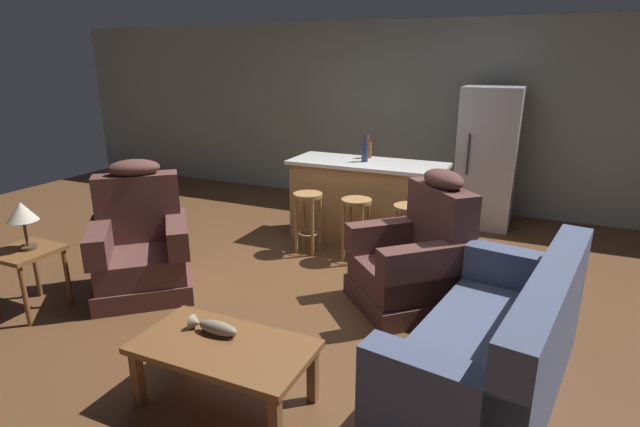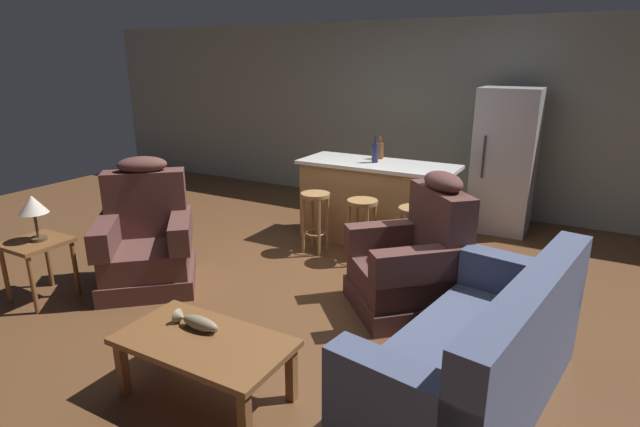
# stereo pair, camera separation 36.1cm
# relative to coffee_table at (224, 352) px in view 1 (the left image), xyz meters

# --- Properties ---
(ground_plane) EXTENTS (12.00, 12.00, 0.00)m
(ground_plane) POSITION_rel_coffee_table_xyz_m (-0.18, 1.82, -0.36)
(ground_plane) COLOR brown
(back_wall) EXTENTS (12.00, 0.05, 2.60)m
(back_wall) POSITION_rel_coffee_table_xyz_m (-0.18, 4.94, 0.94)
(back_wall) COLOR #939E93
(back_wall) RESTS_ON ground_plane
(coffee_table) EXTENTS (1.10, 0.60, 0.42)m
(coffee_table) POSITION_rel_coffee_table_xyz_m (0.00, 0.00, 0.00)
(coffee_table) COLOR brown
(coffee_table) RESTS_ON ground_plane
(fish_figurine) EXTENTS (0.34, 0.10, 0.10)m
(fish_figurine) POSITION_rel_coffee_table_xyz_m (-0.13, 0.08, 0.10)
(fish_figurine) COLOR #4C3823
(fish_figurine) RESTS_ON coffee_table
(couch) EXTENTS (1.13, 2.01, 0.94)m
(couch) POSITION_rel_coffee_table_xyz_m (1.53, 0.76, -0.02)
(couch) COLOR #4C5675
(couch) RESTS_ON ground_plane
(recliner_near_lamp) EXTENTS (1.19, 1.19, 1.20)m
(recliner_near_lamp) POSITION_rel_coffee_table_xyz_m (-1.65, 1.05, 0.06)
(recliner_near_lamp) COLOR brown
(recliner_near_lamp) RESTS_ON ground_plane
(recliner_near_island) EXTENTS (1.19, 1.19, 1.20)m
(recliner_near_island) POSITION_rel_coffee_table_xyz_m (0.75, 1.80, 0.06)
(recliner_near_island) COLOR brown
(recliner_near_island) RESTS_ON ground_plane
(end_table) EXTENTS (0.48, 0.48, 0.56)m
(end_table) POSITION_rel_coffee_table_xyz_m (-2.22, 0.33, 0.10)
(end_table) COLOR brown
(end_table) RESTS_ON ground_plane
(table_lamp) EXTENTS (0.24, 0.24, 0.41)m
(table_lamp) POSITION_rel_coffee_table_xyz_m (-2.20, 0.36, 0.50)
(table_lamp) COLOR #4C3823
(table_lamp) RESTS_ON end_table
(kitchen_island) EXTENTS (1.80, 0.70, 0.95)m
(kitchen_island) POSITION_rel_coffee_table_xyz_m (-0.18, 3.17, 0.11)
(kitchen_island) COLOR #AD7F4C
(kitchen_island) RESTS_ON ground_plane
(bar_stool_left) EXTENTS (0.32, 0.32, 0.68)m
(bar_stool_left) POSITION_rel_coffee_table_xyz_m (-0.65, 2.54, 0.11)
(bar_stool_left) COLOR #A87A47
(bar_stool_left) RESTS_ON ground_plane
(bar_stool_middle) EXTENTS (0.32, 0.32, 0.68)m
(bar_stool_middle) POSITION_rel_coffee_table_xyz_m (-0.08, 2.54, 0.11)
(bar_stool_middle) COLOR #A87A47
(bar_stool_middle) RESTS_ON ground_plane
(bar_stool_right) EXTENTS (0.32, 0.32, 0.68)m
(bar_stool_right) POSITION_rel_coffee_table_xyz_m (0.49, 2.54, 0.11)
(bar_stool_right) COLOR #A87A47
(bar_stool_right) RESTS_ON ground_plane
(refrigerator) EXTENTS (0.70, 0.69, 1.76)m
(refrigerator) POSITION_rel_coffee_table_xyz_m (1.00, 4.37, 0.52)
(refrigerator) COLOR #B7B7BC
(refrigerator) RESTS_ON ground_plane
(bottle_tall_green) EXTENTS (0.09, 0.09, 0.27)m
(bottle_tall_green) POSITION_rel_coffee_table_xyz_m (-0.26, 3.40, 0.69)
(bottle_tall_green) COLOR brown
(bottle_tall_green) RESTS_ON kitchen_island
(bottle_short_amber) EXTENTS (0.07, 0.07, 0.31)m
(bottle_short_amber) POSITION_rel_coffee_table_xyz_m (-0.22, 3.17, 0.70)
(bottle_short_amber) COLOR #23284C
(bottle_short_amber) RESTS_ON kitchen_island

